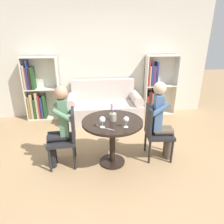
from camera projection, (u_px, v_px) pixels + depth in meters
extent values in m
plane|color=tan|center=(112.00, 162.00, 3.23)|extent=(16.00, 16.00, 0.00)
cube|color=beige|center=(102.00, 60.00, 4.73)|extent=(5.20, 0.05, 2.70)
cylinder|color=black|center=(112.00, 122.00, 2.97)|extent=(0.91, 0.91, 0.03)
cylinder|color=black|center=(112.00, 143.00, 3.10)|extent=(0.09, 0.09, 0.67)
cylinder|color=black|center=(112.00, 161.00, 3.23)|extent=(0.40, 0.40, 0.03)
cube|color=beige|center=(104.00, 112.00, 4.71)|extent=(1.72, 0.80, 0.42)
cube|color=beige|center=(103.00, 89.00, 4.84)|extent=(1.50, 0.16, 0.50)
cylinder|color=beige|center=(71.00, 100.00, 4.52)|extent=(0.22, 0.72, 0.22)
cylinder|color=beige|center=(136.00, 98.00, 4.67)|extent=(0.22, 0.72, 0.22)
cube|color=silver|center=(43.00, 88.00, 4.76)|extent=(0.78, 0.02, 1.46)
cube|color=silver|center=(25.00, 89.00, 4.60)|extent=(0.02, 0.28, 1.46)
cube|color=silver|center=(59.00, 89.00, 4.68)|extent=(0.02, 0.28, 1.46)
cube|color=silver|center=(46.00, 117.00, 4.91)|extent=(0.74, 0.28, 0.02)
cube|color=silver|center=(42.00, 89.00, 4.64)|extent=(0.74, 0.28, 0.02)
cube|color=silver|center=(38.00, 57.00, 4.37)|extent=(0.74, 0.28, 0.02)
cube|color=olive|center=(30.00, 107.00, 4.76)|extent=(0.05, 0.23, 0.54)
cube|color=tan|center=(33.00, 106.00, 4.76)|extent=(0.05, 0.23, 0.60)
cube|color=#234723|center=(35.00, 108.00, 4.79)|extent=(0.05, 0.23, 0.48)
cube|color=tan|center=(38.00, 105.00, 4.76)|extent=(0.05, 0.23, 0.64)
cube|color=maroon|center=(40.00, 107.00, 4.78)|extent=(0.03, 0.23, 0.56)
cube|color=navy|center=(42.00, 107.00, 4.80)|extent=(0.05, 0.23, 0.51)
cube|color=#234723|center=(45.00, 106.00, 4.79)|extent=(0.05, 0.23, 0.57)
cube|color=tan|center=(25.00, 77.00, 4.50)|extent=(0.04, 0.23, 0.54)
cube|color=#602D5B|center=(27.00, 78.00, 4.51)|extent=(0.03, 0.23, 0.50)
cube|color=navy|center=(28.00, 75.00, 4.49)|extent=(0.03, 0.23, 0.64)
cube|color=#332319|center=(31.00, 78.00, 4.52)|extent=(0.03, 0.23, 0.49)
cube|color=#234723|center=(33.00, 78.00, 4.52)|extent=(0.05, 0.23, 0.49)
cube|color=silver|center=(159.00, 84.00, 5.05)|extent=(0.78, 0.02, 1.46)
cube|color=silver|center=(146.00, 86.00, 4.90)|extent=(0.02, 0.28, 1.46)
cube|color=silver|center=(175.00, 85.00, 4.97)|extent=(0.02, 0.28, 1.46)
cube|color=silver|center=(158.00, 113.00, 5.20)|extent=(0.74, 0.28, 0.02)
cube|color=silver|center=(160.00, 86.00, 4.94)|extent=(0.74, 0.28, 0.02)
cube|color=silver|center=(163.00, 56.00, 4.67)|extent=(0.74, 0.28, 0.02)
cube|color=maroon|center=(146.00, 104.00, 5.07)|extent=(0.05, 0.23, 0.47)
cube|color=#332319|center=(149.00, 102.00, 5.06)|extent=(0.05, 0.23, 0.57)
cube|color=maroon|center=(150.00, 102.00, 5.06)|extent=(0.03, 0.23, 0.57)
cube|color=tan|center=(152.00, 103.00, 5.08)|extent=(0.03, 0.23, 0.52)
cube|color=#332319|center=(153.00, 101.00, 5.06)|extent=(0.04, 0.23, 0.64)
cube|color=olive|center=(155.00, 101.00, 5.07)|extent=(0.03, 0.23, 0.61)
cube|color=maroon|center=(148.00, 73.00, 4.78)|extent=(0.03, 0.23, 0.61)
cube|color=tan|center=(149.00, 76.00, 4.81)|extent=(0.03, 0.23, 0.48)
cube|color=navy|center=(152.00, 75.00, 4.81)|extent=(0.05, 0.23, 0.50)
cube|color=#602D5B|center=(154.00, 76.00, 4.82)|extent=(0.05, 0.23, 0.48)
cube|color=navy|center=(156.00, 74.00, 4.80)|extent=(0.04, 0.23, 0.57)
cylinder|color=#232326|center=(53.00, 148.00, 3.27)|extent=(0.04, 0.04, 0.40)
cylinder|color=#232326|center=(50.00, 160.00, 2.94)|extent=(0.04, 0.04, 0.40)
cylinder|color=#232326|center=(75.00, 146.00, 3.33)|extent=(0.04, 0.04, 0.40)
cylinder|color=#232326|center=(74.00, 158.00, 3.00)|extent=(0.04, 0.04, 0.40)
cube|color=#232326|center=(62.00, 140.00, 3.05)|extent=(0.44, 0.44, 0.05)
cube|color=#232326|center=(73.00, 124.00, 2.99)|extent=(0.06, 0.38, 0.45)
cylinder|color=#232326|center=(172.00, 152.00, 3.16)|extent=(0.04, 0.04, 0.40)
cylinder|color=#232326|center=(166.00, 140.00, 3.49)|extent=(0.04, 0.04, 0.40)
cylinder|color=#232326|center=(149.00, 152.00, 3.15)|extent=(0.04, 0.04, 0.40)
cylinder|color=#232326|center=(145.00, 141.00, 3.48)|extent=(0.04, 0.04, 0.40)
cube|color=#232326|center=(159.00, 134.00, 3.23)|extent=(0.46, 0.46, 0.05)
cube|color=#232326|center=(149.00, 120.00, 3.14)|extent=(0.07, 0.38, 0.45)
cylinder|color=black|center=(53.00, 150.00, 3.15)|extent=(0.11, 0.11, 0.45)
cylinder|color=black|center=(52.00, 154.00, 3.05)|extent=(0.11, 0.11, 0.45)
cylinder|color=black|center=(58.00, 134.00, 3.06)|extent=(0.31, 0.13, 0.11)
cylinder|color=black|center=(57.00, 138.00, 2.96)|extent=(0.31, 0.13, 0.11)
cube|color=#517A5B|center=(63.00, 118.00, 2.92)|extent=(0.13, 0.21, 0.58)
cylinder|color=#517A5B|center=(63.00, 109.00, 3.01)|extent=(0.29, 0.09, 0.23)
cylinder|color=#517A5B|center=(62.00, 115.00, 2.76)|extent=(0.29, 0.09, 0.23)
sphere|color=tan|center=(61.00, 93.00, 2.78)|extent=(0.19, 0.19, 0.19)
cylinder|color=brown|center=(169.00, 147.00, 3.26)|extent=(0.11, 0.11, 0.45)
cylinder|color=brown|center=(167.00, 143.00, 3.36)|extent=(0.11, 0.11, 0.45)
cylinder|color=brown|center=(164.00, 132.00, 3.15)|extent=(0.31, 0.14, 0.11)
cylinder|color=brown|center=(162.00, 129.00, 3.25)|extent=(0.31, 0.14, 0.11)
cube|color=#4C709E|center=(158.00, 113.00, 3.09)|extent=(0.14, 0.21, 0.59)
cylinder|color=#4C709E|center=(160.00, 110.00, 2.93)|extent=(0.29, 0.09, 0.23)
cylinder|color=#4C709E|center=(156.00, 104.00, 3.18)|extent=(0.29, 0.09, 0.23)
sphere|color=beige|center=(160.00, 88.00, 2.94)|extent=(0.19, 0.19, 0.19)
cylinder|color=white|center=(102.00, 127.00, 2.76)|extent=(0.06, 0.06, 0.00)
cylinder|color=white|center=(102.00, 124.00, 2.74)|extent=(0.01, 0.01, 0.08)
sphere|color=white|center=(102.00, 120.00, 2.71)|extent=(0.09, 0.09, 0.09)
sphere|color=#E58E75|center=(102.00, 120.00, 2.72)|extent=(0.06, 0.06, 0.06)
cylinder|color=white|center=(126.00, 127.00, 2.76)|extent=(0.06, 0.06, 0.00)
cylinder|color=white|center=(126.00, 124.00, 2.75)|extent=(0.01, 0.01, 0.08)
sphere|color=white|center=(126.00, 119.00, 2.72)|extent=(0.08, 0.08, 0.08)
sphere|color=maroon|center=(126.00, 120.00, 2.72)|extent=(0.06, 0.06, 0.06)
cylinder|color=#9E9384|center=(113.00, 117.00, 2.94)|extent=(0.11, 0.11, 0.11)
cylinder|color=#4C7A42|center=(112.00, 111.00, 2.90)|extent=(0.01, 0.01, 0.08)
sphere|color=#9E70B2|center=(112.00, 109.00, 2.89)|extent=(0.04, 0.04, 0.04)
cylinder|color=#4C7A42|center=(113.00, 112.00, 2.89)|extent=(0.00, 0.01, 0.06)
sphere|color=#9E70B2|center=(113.00, 110.00, 2.88)|extent=(0.04, 0.04, 0.04)
cylinder|color=#4C7A42|center=(112.00, 110.00, 2.92)|extent=(0.01, 0.00, 0.10)
sphere|color=#D16684|center=(112.00, 107.00, 2.90)|extent=(0.04, 0.04, 0.04)
cylinder|color=#4C7A42|center=(112.00, 110.00, 2.92)|extent=(0.01, 0.00, 0.09)
sphere|color=#E07F4C|center=(112.00, 108.00, 2.91)|extent=(0.04, 0.04, 0.04)
cylinder|color=#4C7A42|center=(112.00, 109.00, 2.90)|extent=(0.01, 0.01, 0.14)
sphere|color=#E07F4C|center=(112.00, 105.00, 2.87)|extent=(0.04, 0.04, 0.04)
cube|color=silver|center=(108.00, 129.00, 2.71)|extent=(0.17, 0.11, 0.00)
cube|color=silver|center=(102.00, 127.00, 2.77)|extent=(0.15, 0.14, 0.00)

